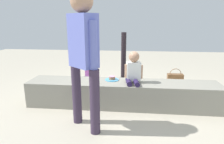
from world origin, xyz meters
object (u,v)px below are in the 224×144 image
Objects in this scene: party_cup_red at (95,85)px; handbag_black_leather at (85,87)px; adult_standing at (84,50)px; cake_plate at (112,79)px; child_seated at (133,69)px; water_bottle_near_gift at (69,84)px; gift_bag at (90,75)px; handbag_brown_canvas at (175,79)px; cake_box_white at (125,91)px.

party_cup_red is 0.32× the size of handbag_black_leather.
adult_standing is 1.82m from party_cup_red.
cake_plate reaches higher than party_cup_red.
child_seated is 1.52× the size of handbag_black_leather.
handbag_black_leather is (0.38, -0.16, 0.01)m from water_bottle_near_gift.
cake_plate is at bearing -62.51° from gift_bag.
party_cup_red is at bearing -167.54° from handbag_brown_canvas.
cake_plate is 0.70× the size of handbag_black_leather.
cake_box_white is (0.82, -0.81, -0.07)m from gift_bag.
adult_standing is at bearing -107.44° from cake_plate.
party_cup_red is 0.29× the size of handbag_brown_canvas.
cake_plate is 0.99× the size of water_bottle_near_gift.
cake_plate is at bearing -32.79° from water_bottle_near_gift.
handbag_brown_canvas is (0.90, 1.22, -0.49)m from child_seated.
child_seated is 1.58× the size of cake_box_white.
cake_box_white is at bearing -44.56° from gift_bag.
gift_bag reaches higher than water_bottle_near_gift.
cake_box_white is (-0.14, 0.50, -0.54)m from child_seated.
adult_standing is 7.37× the size of cake_plate.
handbag_brown_canvas is (1.24, 1.12, -0.30)m from cake_plate.
handbag_brown_canvas is (1.49, 1.91, -0.88)m from adult_standing.
cake_box_white is at bearing -10.51° from water_bottle_near_gift.
gift_bag is at bearing 62.58° from water_bottle_near_gift.
cake_box_white is 1.27m from handbag_brown_canvas.
child_seated is 1.28m from party_cup_red.
party_cup_red is at bearing 67.50° from handbag_black_leather.
adult_standing is at bearing -79.32° from gift_bag.
water_bottle_near_gift reaches higher than cake_box_white.
water_bottle_near_gift is 0.65× the size of handbag_brown_canvas.
child_seated is at bearing -47.72° from party_cup_red.
water_bottle_near_gift reaches higher than party_cup_red.
party_cup_red is (0.50, 0.14, -0.05)m from water_bottle_near_gift.
cake_box_white reaches higher than party_cup_red.
water_bottle_near_gift is (-1.28, 0.71, -0.51)m from child_seated.
handbag_brown_canvas is at bearing 53.70° from child_seated.
gift_bag is 2.95× the size of party_cup_red.
water_bottle_near_gift is 0.52m from party_cup_red.
adult_standing is 7.27× the size of water_bottle_near_gift.
adult_standing is 4.75× the size of handbag_brown_canvas.
gift_bag is at bearing 177.24° from handbag_brown_canvas.
adult_standing is 5.46× the size of gift_bag.
adult_standing is 5.20× the size of handbag_black_leather.
cake_plate is at bearing 162.33° from child_seated.
party_cup_red is (-0.78, 0.85, -0.56)m from child_seated.
handbag_black_leather is (-0.31, 1.24, -0.89)m from adult_standing.
water_bottle_near_gift is at bearing 157.45° from handbag_black_leather.
cake_plate is 1.16m from water_bottle_near_gift.
handbag_brown_canvas reaches higher than cake_box_white.
handbag_black_leather is at bearing -112.50° from party_cup_red.
adult_standing reaches higher than gift_bag.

